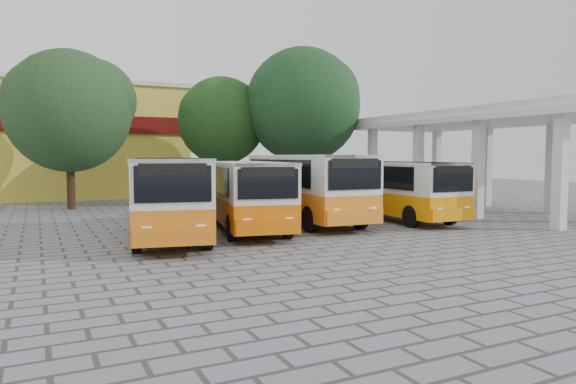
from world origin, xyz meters
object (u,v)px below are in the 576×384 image
bus_centre_right (307,184)px  bus_far_right (397,186)px  bus_far_left (170,192)px  bus_centre_left (247,191)px

bus_centre_right → bus_far_right: bearing=-10.1°
bus_far_left → bus_centre_left: (3.30, 0.68, -0.09)m
bus_centre_left → bus_centre_right: size_ratio=0.94×
bus_far_right → bus_centre_left: bearing=-177.2°
bus_centre_left → bus_centre_right: 3.50m
bus_centre_left → bus_far_right: (7.64, 0.10, -0.02)m
bus_centre_right → bus_far_right: (4.32, -0.99, -0.18)m
bus_centre_left → bus_far_right: size_ratio=1.05×
bus_centre_right → bus_centre_left: bearing=-159.1°
bus_centre_right → bus_far_right: 4.44m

